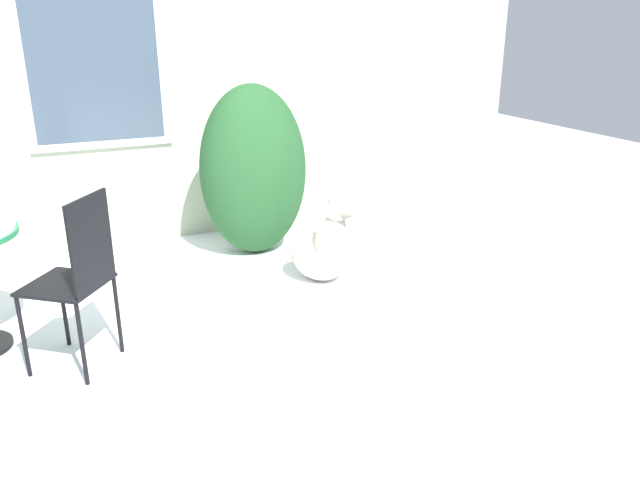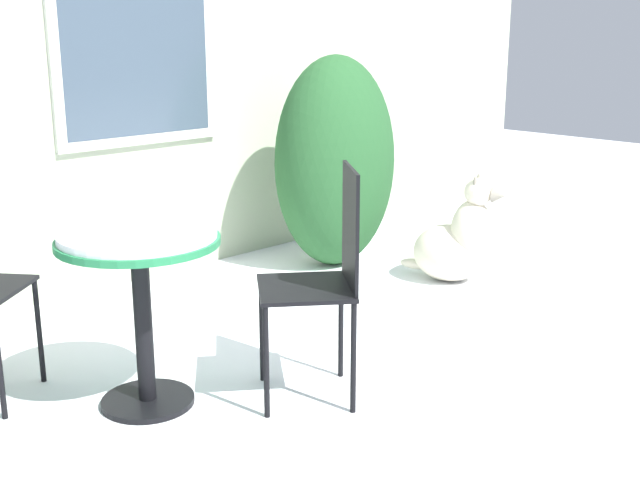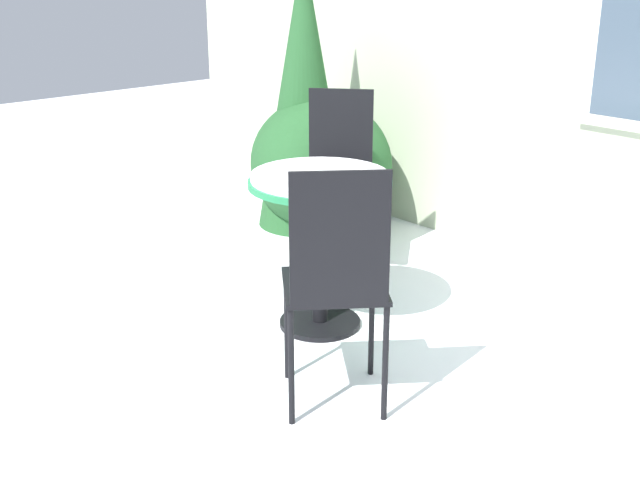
{
  "view_description": "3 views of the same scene",
  "coord_description": "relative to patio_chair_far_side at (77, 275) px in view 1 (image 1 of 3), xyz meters",
  "views": [
    {
      "loc": [
        -0.43,
        -3.16,
        1.88
      ],
      "look_at": [
        1.33,
        0.8,
        0.31
      ],
      "focal_mm": 35.0,
      "sensor_mm": 36.0,
      "label": 1
    },
    {
      "loc": [
        -2.63,
        -2.08,
        1.57
      ],
      "look_at": [
        0.0,
        0.6,
        0.55
      ],
      "focal_mm": 45.0,
      "sensor_mm": 36.0,
      "label": 2
    },
    {
      "loc": [
        1.64,
        -1.73,
        1.71
      ],
      "look_at": [
        -0.97,
        0.66,
        0.44
      ],
      "focal_mm": 45.0,
      "sensor_mm": 36.0,
      "label": 3
    }
  ],
  "objects": [
    {
      "name": "house_wall",
      "position": [
        0.37,
        2.0,
        1.07
      ],
      "size": [
        8.0,
        0.1,
        3.26
      ],
      "color": "#B2BC9E",
      "rests_on": "ground_plane"
    },
    {
      "name": "shrub_middle",
      "position": [
        1.45,
        1.36,
        0.13
      ],
      "size": [
        0.87,
        0.69,
        1.38
      ],
      "color": "#235128",
      "rests_on": "ground_plane"
    },
    {
      "name": "patio_chair_far_side",
      "position": [
        0.0,
        0.0,
        0.0
      ],
      "size": [
        0.55,
        0.55,
        1.0
      ],
      "rotation": [
        0.0,
        0.0,
        4.06
      ],
      "color": "black",
      "rests_on": "ground_plane"
    },
    {
      "name": "ground_plane",
      "position": [
        0.37,
        -0.2,
        -0.56
      ],
      "size": [
        16.0,
        16.0,
        0.0
      ],
      "primitive_type": "plane",
      "color": "white"
    },
    {
      "name": "dog",
      "position": [
        1.72,
        0.56,
        -0.31
      ],
      "size": [
        0.52,
        0.63,
        0.68
      ],
      "rotation": [
        0.0,
        0.0,
        0.39
      ],
      "color": "beige",
      "rests_on": "ground_plane"
    }
  ]
}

